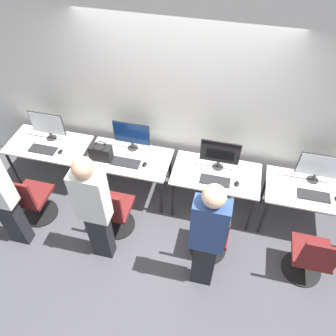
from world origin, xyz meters
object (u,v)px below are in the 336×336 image
Objects in this scene: office_chair_left at (113,213)px; person_right at (208,236)px; mouse_left at (145,164)px; mouse_right at (237,184)px; monitor_far_left at (47,125)px; mouse_far_left at (60,152)px; person_left at (94,208)px; monitor_far_right at (319,167)px; handbag at (101,153)px; office_chair_far_left at (32,201)px; office_chair_far_right at (310,259)px; keyboard_far_left at (43,149)px; keyboard_far_right at (314,196)px; monitor_left at (132,135)px; keyboard_right at (215,181)px; office_chair_right at (210,237)px; monitor_right at (220,154)px; keyboard_left at (126,163)px.

person_right is (1.26, -0.43, 0.58)m from office_chair_left.
mouse_left is 1.23m from mouse_right.
monitor_far_left reaches higher than mouse_far_left.
person_left is (1.18, -1.18, -0.03)m from monitor_far_left.
monitor_far_left and monitor_far_right have the same top height.
handbag is at bearing 2.17° from mouse_far_left.
office_chair_far_right is (3.60, -0.00, 0.00)m from office_chair_far_left.
office_chair_left is at bearing -160.47° from monitor_far_right.
office_chair_far_right is (3.66, -0.63, -0.36)m from keyboard_far_left.
office_chair_far_left is 2.34× the size of keyboard_far_right.
monitor_left is 0.48m from handbag.
person_right is (1.25, -1.32, -0.02)m from monitor_left.
keyboard_far_left is 1.28m from monitor_left.
keyboard_right is 0.43× the size of office_chair_right.
person_right reaches higher than monitor_far_right.
mouse_far_left reaches higher than keyboard_far_left.
person_left is 3.34× the size of monitor_right.
mouse_far_left is 0.18× the size of monitor_left.
office_chair_left is at bearing 177.19° from office_chair_right.
person_left reaches higher than office_chair_left.
office_chair_left is 2.34× the size of keyboard_far_right.
keyboard_left is 1.49m from mouse_right.
monitor_far_right is at bearing 14.71° from office_chair_far_left.
office_chair_far_right is (2.45, -0.97, -0.60)m from monitor_left.
keyboard_far_left is 1.00× the size of keyboard_right.
office_chair_right is at bearing -84.81° from keyboard_right.
mouse_left is 0.18× the size of monitor_far_right.
person_right is at bearing -8.39° from office_chair_far_left.
office_chair_far_right is 2.91m from handbag.
monitor_far_left is 5.68× the size of mouse_far_left.
monitor_right is (1.21, 0.22, 0.24)m from keyboard_left.
keyboard_far_left is 0.43× the size of office_chair_right.
keyboard_far_right is (1.17, 1.02, -0.22)m from person_right.
mouse_far_left is 0.18× the size of monitor_right.
keyboard_far_left is at bearing -90.00° from monitor_far_left.
keyboard_right is 1.00× the size of keyboard_far_right.
monitor_far_right reaches higher than office_chair_left.
monitor_right is 1.58m from handbag.
mouse_far_left is at bearing -177.83° from handbag.
keyboard_right is at bearing -177.86° from keyboard_far_right.
office_chair_far_right reaches higher than mouse_far_left.
keyboard_right is 0.43× the size of office_chair_far_right.
person_left reaches higher than monitor_far_right.
office_chair_left is at bearing -90.51° from monitor_left.
monitor_right is 1.33× the size of keyboard_right.
mouse_left is at bearing -168.34° from monitor_right.
keyboard_right is (1.21, -0.34, -0.24)m from monitor_left.
keyboard_left and keyboard_right have the same top height.
monitor_right is at bearing 43.31° from person_left.
keyboard_right is at bearing -0.16° from keyboard_far_left.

